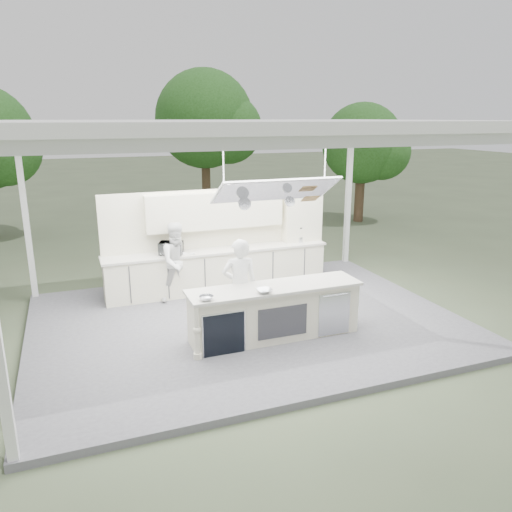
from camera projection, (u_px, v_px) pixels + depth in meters
name	position (u px, v px, depth m)	size (l,w,h in m)	color
ground	(247.00, 325.00, 9.72)	(90.00, 90.00, 0.00)	#4D5A3D
stage_deck	(247.00, 322.00, 9.70)	(8.00, 6.00, 0.12)	slate
tent	(246.00, 129.00, 8.71)	(8.20, 6.20, 3.86)	white
demo_island	(274.00, 312.00, 8.80)	(3.10, 0.79, 0.95)	beige
back_counter	(218.00, 269.00, 11.27)	(5.08, 0.72, 0.95)	beige
back_wall_unit	(233.00, 224.00, 11.35)	(5.05, 0.48, 2.25)	beige
tree_cluster	(148.00, 136.00, 17.58)	(19.55, 9.40, 5.85)	#493924
head_chef	(240.00, 286.00, 8.94)	(0.64, 0.42, 1.74)	white
sous_chef	(178.00, 262.00, 10.52)	(0.82, 0.64, 1.70)	white
toaster_oven	(171.00, 248.00, 10.66)	(0.49, 0.33, 0.27)	silver
bowl_large	(264.00, 291.00, 8.35)	(0.27, 0.27, 0.07)	silver
bowl_small	(206.00, 298.00, 8.01)	(0.24, 0.24, 0.07)	silver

